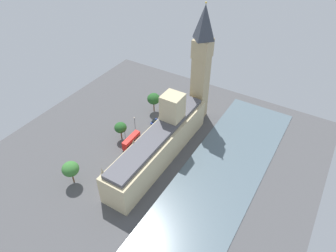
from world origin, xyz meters
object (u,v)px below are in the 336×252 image
plane_tree_corner (154,99)px  double_decker_bus_under_trees (131,141)px  pedestrian_leading (126,167)px  street_lamp_far_end (135,121)px  street_lamp_kerbside (124,130)px  car_blue_near_tower (154,121)px  plane_tree_opposite_hall (70,169)px  car_yellow_cab_by_river_gate (115,168)px  car_white_midblock (149,132)px  plane_tree_trailing (121,128)px  parliament_building (161,142)px  clock_tower (201,64)px

plane_tree_corner → double_decker_bus_under_trees: bearing=101.7°
pedestrian_leading → plane_tree_corner: (11.93, -39.25, 6.76)m
plane_tree_corner → street_lamp_far_end: plane_tree_corner is taller
double_decker_bus_under_trees → street_lamp_far_end: street_lamp_far_end is taller
pedestrian_leading → street_lamp_kerbside: bearing=-143.0°
car_blue_near_tower → street_lamp_far_end: (5.76, 8.01, 3.60)m
double_decker_bus_under_trees → plane_tree_opposite_hall: 30.29m
car_yellow_cab_by_river_gate → pedestrian_leading: car_yellow_cab_by_river_gate is taller
plane_tree_corner → street_lamp_far_end: (0.21, 16.19, -3.03)m
pedestrian_leading → street_lamp_far_end: bearing=-153.8°
plane_tree_corner → car_white_midblock: bearing=116.4°
pedestrian_leading → plane_tree_trailing: bearing=-138.2°
parliament_building → plane_tree_opposite_hall: 37.13m
car_yellow_cab_by_river_gate → parliament_building: bearing=-127.9°
plane_tree_corner → street_lamp_far_end: 16.47m
clock_tower → car_blue_near_tower: bearing=47.0°
clock_tower → parliament_building: bearing=89.3°
double_decker_bus_under_trees → car_yellow_cab_by_river_gate: double_decker_bus_under_trees is taller
pedestrian_leading → plane_tree_opposite_hall: (12.95, 16.71, 6.67)m
car_yellow_cab_by_river_gate → pedestrian_leading: bearing=-139.7°
car_blue_near_tower → car_yellow_cab_by_river_gate: bearing=-84.1°
double_decker_bus_under_trees → pedestrian_leading: 14.11m
car_blue_near_tower → car_white_midblock: bearing=-72.2°
car_yellow_cab_by_river_gate → plane_tree_opposite_hall: (9.74, 13.69, 6.54)m
clock_tower → pedestrian_leading: size_ratio=33.41×
street_lamp_kerbside → clock_tower: bearing=-123.4°
parliament_building → plane_tree_opposite_hall: (21.41, 30.34, -0.43)m
pedestrian_leading → plane_tree_trailing: (12.84, -13.62, 5.76)m
car_white_midblock → double_decker_bus_under_trees: 11.10m
car_white_midblock → street_lamp_far_end: (8.22, 0.08, 3.60)m
clock_tower → plane_tree_opposite_hall: clock_tower is taller
plane_tree_trailing → plane_tree_opposite_hall: bearing=89.8°
car_blue_near_tower → plane_tree_trailing: bearing=-109.7°
plane_tree_corner → plane_tree_trailing: (0.91, 25.63, -1.00)m
street_lamp_kerbside → car_white_midblock: bearing=-136.9°
street_lamp_far_end → street_lamp_kerbside: (0.10, 7.70, -0.19)m
clock_tower → car_blue_near_tower: 35.87m
car_blue_near_tower → street_lamp_kerbside: 17.11m
clock_tower → car_white_midblock: clock_tower is taller
plane_tree_corner → street_lamp_kerbside: size_ratio=1.68×
street_lamp_kerbside → plane_tree_opposite_hall: bearing=88.7°
plane_tree_opposite_hall → car_white_midblock: bearing=-102.8°
double_decker_bus_under_trees → car_yellow_cab_by_river_gate: (-3.14, 15.47, -1.75)m
parliament_building → plane_tree_corner: 32.74m
car_white_midblock → car_yellow_cab_by_river_gate: (-0.71, 26.16, 0.00)m
car_white_midblock → pedestrian_leading: size_ratio=2.45×
car_blue_near_tower → street_lamp_kerbside: (5.86, 15.71, 3.41)m
plane_tree_opposite_hall → double_decker_bus_under_trees: bearing=-102.7°
pedestrian_leading → street_lamp_far_end: 26.33m
parliament_building → car_blue_near_tower: parliament_building is taller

